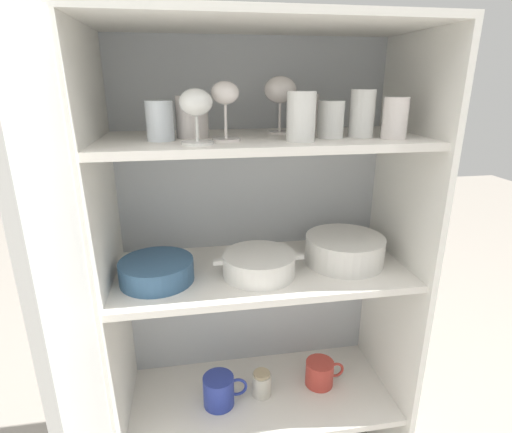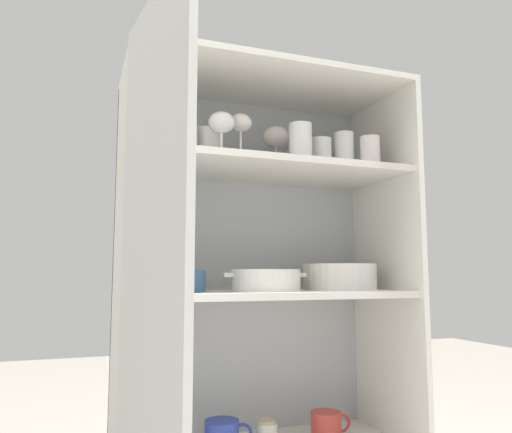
{
  "view_description": "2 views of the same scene",
  "coord_description": "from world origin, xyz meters",
  "px_view_note": "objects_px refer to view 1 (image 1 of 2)",
  "views": [
    {
      "loc": [
        -0.19,
        -0.85,
        1.26
      ],
      "look_at": [
        -0.02,
        0.19,
        0.9
      ],
      "focal_mm": 28.0,
      "sensor_mm": 36.0,
      "label": 1
    },
    {
      "loc": [
        -0.54,
        -1.22,
        0.79
      ],
      "look_at": [
        -0.03,
        0.19,
        0.97
      ],
      "focal_mm": 35.0,
      "sensor_mm": 36.0,
      "label": 2
    }
  ],
  "objects_px": {
    "plate_stack_white": "(344,250)",
    "storage_jar": "(262,384)",
    "coffee_mug_primary": "(219,391)",
    "mixing_bowl_large": "(157,270)",
    "casserole_dish": "(259,264)"
  },
  "relations": [
    {
      "from": "mixing_bowl_large",
      "to": "storage_jar",
      "type": "relative_size",
      "value": 2.35
    },
    {
      "from": "plate_stack_white",
      "to": "storage_jar",
      "type": "height_order",
      "value": "plate_stack_white"
    },
    {
      "from": "mixing_bowl_large",
      "to": "storage_jar",
      "type": "bearing_deg",
      "value": 5.05
    },
    {
      "from": "plate_stack_white",
      "to": "mixing_bowl_large",
      "type": "bearing_deg",
      "value": -177.17
    },
    {
      "from": "mixing_bowl_large",
      "to": "casserole_dish",
      "type": "height_order",
      "value": "casserole_dish"
    },
    {
      "from": "coffee_mug_primary",
      "to": "mixing_bowl_large",
      "type": "bearing_deg",
      "value": -176.61
    },
    {
      "from": "mixing_bowl_large",
      "to": "coffee_mug_primary",
      "type": "relative_size",
      "value": 1.43
    },
    {
      "from": "plate_stack_white",
      "to": "mixing_bowl_large",
      "type": "xyz_separation_m",
      "value": [
        -0.54,
        -0.03,
        -0.01
      ]
    },
    {
      "from": "storage_jar",
      "to": "coffee_mug_primary",
      "type": "bearing_deg",
      "value": -173.1
    },
    {
      "from": "casserole_dish",
      "to": "coffee_mug_primary",
      "type": "bearing_deg",
      "value": 171.13
    },
    {
      "from": "plate_stack_white",
      "to": "casserole_dish",
      "type": "relative_size",
      "value": 0.91
    },
    {
      "from": "storage_jar",
      "to": "plate_stack_white",
      "type": "bearing_deg",
      "value": 0.12
    },
    {
      "from": "plate_stack_white",
      "to": "casserole_dish",
      "type": "xyz_separation_m",
      "value": [
        -0.26,
        -0.04,
        -0.01
      ]
    },
    {
      "from": "mixing_bowl_large",
      "to": "casserole_dish",
      "type": "relative_size",
      "value": 0.78
    },
    {
      "from": "coffee_mug_primary",
      "to": "storage_jar",
      "type": "bearing_deg",
      "value": 6.9
    }
  ]
}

